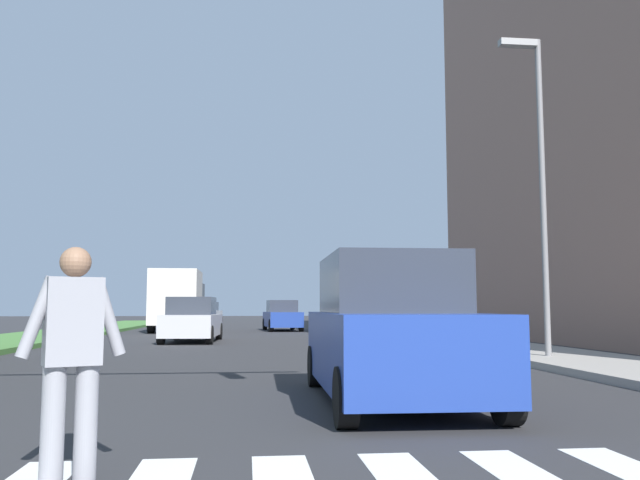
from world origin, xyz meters
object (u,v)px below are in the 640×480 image
object	(u,v)px
pedestrian_performer	(72,353)
street_lamp_right	(538,165)
suv_crossing	(391,331)
sedan_far_horizon	(206,314)
sedan_midblock	(192,321)
sedan_distant	(282,316)
truck_box_delivery	(178,300)

from	to	relation	value
pedestrian_performer	street_lamp_right	bearing A→B (deg)	50.37
suv_crossing	sedan_far_horizon	size ratio (longest dim) A/B	1.06
pedestrian_performer	sedan_midblock	size ratio (longest dim) A/B	0.38
sedan_distant	sedan_far_horizon	bearing A→B (deg)	109.46
sedan_distant	truck_box_delivery	size ratio (longest dim) A/B	0.71
street_lamp_right	suv_crossing	distance (m)	8.34
sedan_far_horizon	truck_box_delivery	bearing A→B (deg)	-92.12
street_lamp_right	sedan_far_horizon	distance (m)	36.60
suv_crossing	sedan_far_horizon	bearing A→B (deg)	96.90
pedestrian_performer	sedan_distant	xyz separation A→B (m)	(3.13, 30.88, -0.17)
sedan_midblock	sedan_distant	size ratio (longest dim) A/B	1.02
street_lamp_right	pedestrian_performer	distance (m)	13.08
suv_crossing	truck_box_delivery	xyz separation A→B (m)	(-5.49, 25.81, 0.70)
suv_crossing	sedan_midblock	bearing A→B (deg)	104.06
truck_box_delivery	sedan_far_horizon	bearing A→B (deg)	87.88
sedan_distant	truck_box_delivery	world-z (taller)	truck_box_delivery
pedestrian_performer	sedan_distant	distance (m)	31.03
sedan_midblock	sedan_far_horizon	xyz separation A→B (m)	(-1.01, 25.12, 0.01)
street_lamp_right	suv_crossing	xyz separation A→B (m)	(-4.84, -5.72, -3.66)
sedan_distant	sedan_far_horizon	xyz separation A→B (m)	(-4.90, 13.86, 0.01)
suv_crossing	sedan_far_horizon	distance (m)	41.08
truck_box_delivery	sedan_midblock	bearing A→B (deg)	-81.23
sedan_far_horizon	suv_crossing	bearing A→B (deg)	-83.10
truck_box_delivery	street_lamp_right	bearing A→B (deg)	-62.80
street_lamp_right	sedan_midblock	size ratio (longest dim) A/B	1.68
pedestrian_performer	sedan_far_horizon	xyz separation A→B (m)	(-1.76, 44.73, -0.17)
suv_crossing	sedan_midblock	size ratio (longest dim) A/B	1.04
sedan_distant	sedan_far_horizon	distance (m)	14.70
pedestrian_performer	truck_box_delivery	world-z (taller)	truck_box_delivery
street_lamp_right	sedan_midblock	bearing A→B (deg)	131.39
suv_crossing	sedan_distant	distance (m)	26.93
suv_crossing	pedestrian_performer	bearing A→B (deg)	-128.75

